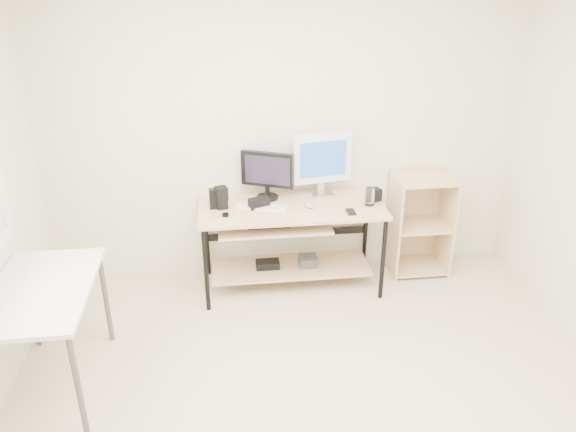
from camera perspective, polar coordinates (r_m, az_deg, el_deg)
The scene contains 16 objects.
room at distance 2.84m, azimuth 1.81°, elevation -1.61°, with size 4.01×4.01×2.62m.
desk at distance 4.64m, azimuth 0.04°, elevation -1.33°, with size 1.50×0.65×0.75m.
side_table at distance 3.80m, azimuth -23.66°, elevation -7.78°, with size 0.60×1.00×0.75m.
shelf_unit at distance 5.08m, azimuth 13.09°, elevation -0.67°, with size 0.50×0.40×0.90m.
black_monitor at distance 4.61m, azimuth -2.13°, elevation 4.45°, with size 0.42×0.22×0.40m.
white_imac at distance 4.67m, azimuth 3.53°, elevation 5.72°, with size 0.50×0.16×0.53m.
keyboard at distance 4.51m, azimuth -2.77°, elevation 0.92°, with size 0.42×0.12×0.01m, color silver.
mouse at distance 4.52m, azimuth 2.14°, elevation 1.15°, with size 0.07×0.11×0.04m, color #AFAFB4.
center_speaker at distance 4.51m, azimuth -2.97°, elevation 1.36°, with size 0.16×0.07×0.08m, color black.
speaker_left at distance 4.50m, azimuth -6.78°, elevation 1.91°, with size 0.11×0.11×0.18m.
speaker_right at distance 4.69m, azimuth 8.83°, elevation 2.16°, with size 0.09×0.09×0.10m, color black.
audio_controller at distance 4.51m, azimuth -7.47°, elevation 1.77°, with size 0.08×0.05×0.17m, color black.
volume_puck at distance 4.39m, azimuth -6.37°, elevation 0.12°, with size 0.05×0.05×0.02m, color black.
smartphone at distance 4.45m, azimuth 6.38°, elevation 0.43°, with size 0.07×0.12×0.01m, color black.
coaster at distance 4.60m, azimuth 8.27°, elevation 1.10°, with size 0.09×0.09×0.01m, color #9C7746.
drinking_glass at distance 4.57m, azimuth 8.33°, elevation 1.98°, with size 0.07×0.07×0.15m, color white.
Camera 1 is at (-0.54, -2.47, 2.58)m, focal length 35.00 mm.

